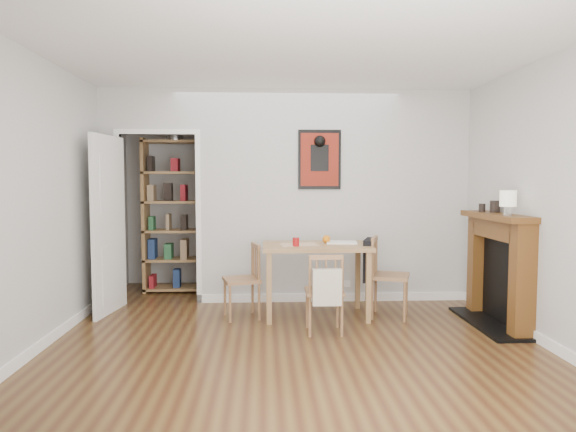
{
  "coord_description": "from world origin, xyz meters",
  "views": [
    {
      "loc": [
        -0.28,
        -4.9,
        1.5
      ],
      "look_at": [
        -0.02,
        0.6,
        1.12
      ],
      "focal_mm": 32.0,
      "sensor_mm": 36.0,
      "label": 1
    }
  ],
  "objects": [
    {
      "name": "ground",
      "position": [
        0.0,
        0.0,
        0.0
      ],
      "size": [
        5.2,
        5.2,
        0.0
      ],
      "primitive_type": "plane",
      "color": "brown",
      "rests_on": "ground"
    },
    {
      "name": "room_shell",
      "position": [
        0.1,
        1.34,
        1.3
      ],
      "size": [
        5.2,
        5.2,
        5.2
      ],
      "color": "beige",
      "rests_on": "ground"
    },
    {
      "name": "dining_table",
      "position": [
        0.29,
        0.67,
        0.7
      ],
      "size": [
        1.17,
        0.74,
        0.8
      ],
      "color": "#A9804F",
      "rests_on": "ground"
    },
    {
      "name": "chair_left",
      "position": [
        -0.52,
        0.64,
        0.41
      ],
      "size": [
        0.49,
        0.49,
        0.82
      ],
      "color": "#9C6D48",
      "rests_on": "ground"
    },
    {
      "name": "chair_right",
      "position": [
        1.08,
        0.6,
        0.46
      ],
      "size": [
        0.61,
        0.56,
        0.89
      ],
      "color": "#9C6D48",
      "rests_on": "ground"
    },
    {
      "name": "chair_front",
      "position": [
        0.31,
        0.05,
        0.4
      ],
      "size": [
        0.4,
        0.45,
        0.8
      ],
      "color": "#9C6D48",
      "rests_on": "ground"
    },
    {
      "name": "bookshelf",
      "position": [
        -1.45,
        2.04,
        1.01
      ],
      "size": [
        0.86,
        0.35,
        2.05
      ],
      "color": "#A9804F",
      "rests_on": "ground"
    },
    {
      "name": "fireplace",
      "position": [
        2.16,
        0.25,
        0.62
      ],
      "size": [
        0.45,
        1.25,
        1.16
      ],
      "color": "#5F3216",
      "rests_on": "ground"
    },
    {
      "name": "red_glass",
      "position": [
        0.06,
        0.54,
        0.84
      ],
      "size": [
        0.07,
        0.07,
        0.09
      ],
      "primitive_type": "cylinder",
      "color": "#9B0E11",
      "rests_on": "dining_table"
    },
    {
      "name": "orange_fruit",
      "position": [
        0.42,
        0.79,
        0.84
      ],
      "size": [
        0.09,
        0.09,
        0.09
      ],
      "primitive_type": "sphere",
      "color": "orange",
      "rests_on": "dining_table"
    },
    {
      "name": "placemat",
      "position": [
        0.1,
        0.67,
        0.8
      ],
      "size": [
        0.43,
        0.34,
        0.0
      ],
      "primitive_type": "cube",
      "rotation": [
        0.0,
        0.0,
        0.13
      ],
      "color": "beige",
      "rests_on": "dining_table"
    },
    {
      "name": "notebook",
      "position": [
        0.59,
        0.77,
        0.8
      ],
      "size": [
        0.36,
        0.28,
        0.02
      ],
      "primitive_type": "cube",
      "rotation": [
        0.0,
        0.0,
        -0.11
      ],
      "color": "white",
      "rests_on": "dining_table"
    },
    {
      "name": "mantel_lamp",
      "position": [
        2.07,
        -0.08,
        1.31
      ],
      "size": [
        0.15,
        0.15,
        0.24
      ],
      "color": "silver",
      "rests_on": "fireplace"
    },
    {
      "name": "ceramic_jar_a",
      "position": [
        2.16,
        0.4,
        1.22
      ],
      "size": [
        0.11,
        0.11,
        0.13
      ],
      "primitive_type": "cylinder",
      "color": "black",
      "rests_on": "fireplace"
    },
    {
      "name": "ceramic_jar_b",
      "position": [
        2.08,
        0.53,
        1.2
      ],
      "size": [
        0.07,
        0.07,
        0.09
      ],
      "primitive_type": "cylinder",
      "color": "black",
      "rests_on": "fireplace"
    }
  ]
}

